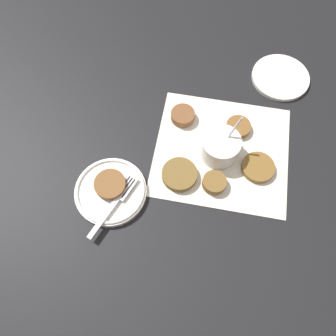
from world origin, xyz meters
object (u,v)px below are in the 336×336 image
at_px(sauce_bowl, 220,147).
at_px(serving_plate, 111,191).
at_px(fork, 117,199).
at_px(extra_saucer, 280,77).
at_px(fritter_on_plate, 110,184).

relative_size(sauce_bowl, serving_plate, 0.71).
bearing_deg(sauce_bowl, fork, -137.21).
height_order(serving_plate, extra_saucer, serving_plate).
distance_m(fritter_on_plate, extra_saucer, 0.57).
bearing_deg(sauce_bowl, serving_plate, -143.26).
bearing_deg(fork, fritter_on_plate, 132.99).
distance_m(sauce_bowl, extra_saucer, 0.31).
xyz_separation_m(sauce_bowl, serving_plate, (-0.23, -0.17, -0.02)).
bearing_deg(fork, sauce_bowl, 42.79).
xyz_separation_m(sauce_bowl, extra_saucer, (0.12, 0.28, -0.03)).
distance_m(serving_plate, fritter_on_plate, 0.02).
height_order(sauce_bowl, serving_plate, sauce_bowl).
bearing_deg(serving_plate, extra_saucer, 51.92).
distance_m(sauce_bowl, fork, 0.28).
bearing_deg(extra_saucer, sauce_bowl, -113.83).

